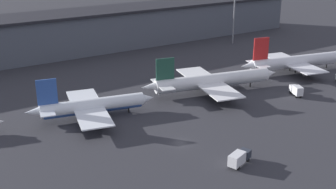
# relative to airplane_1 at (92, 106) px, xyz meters

# --- Properties ---
(ground) EXTENTS (600.00, 600.00, 0.00)m
(ground) POSITION_rel_airplane_1_xyz_m (12.08, -27.08, -3.50)
(ground) COLOR #2D2D33
(terminal_building) EXTENTS (258.81, 24.66, 17.90)m
(terminal_building) POSITION_rel_airplane_1_xyz_m (12.08, 73.05, 5.49)
(terminal_building) COLOR #4C515B
(terminal_building) RESTS_ON ground
(airplane_1) EXTENTS (37.07, 31.11, 12.88)m
(airplane_1) POSITION_rel_airplane_1_xyz_m (0.00, 0.00, 0.00)
(airplane_1) COLOR white
(airplane_1) RESTS_ON ground
(airplane_2) EXTENTS (48.97, 35.03, 13.25)m
(airplane_2) POSITION_rel_airplane_1_xyz_m (42.22, -1.71, 0.33)
(airplane_2) COLOR white
(airplane_2) RESTS_ON ground
(airplane_3) EXTENTS (48.45, 30.48, 14.58)m
(airplane_3) POSITION_rel_airplane_1_xyz_m (83.72, -1.29, 0.40)
(airplane_3) COLOR silver
(airplane_3) RESTS_ON ground
(service_vehicle_1) EXTENTS (4.42, 6.37, 3.45)m
(service_vehicle_1) POSITION_rel_airplane_1_xyz_m (63.18, -19.51, -1.60)
(service_vehicle_1) COLOR white
(service_vehicle_1) RESTS_ON ground
(service_vehicle_3) EXTENTS (7.45, 4.56, 3.32)m
(service_vehicle_3) POSITION_rel_airplane_1_xyz_m (17.18, -43.30, -1.64)
(service_vehicle_3) COLOR #282D38
(service_vehicle_3) RESTS_ON ground
(lamp_post_1) EXTENTS (1.80, 1.80, 25.92)m
(lamp_post_1) POSITION_rel_airplane_1_xyz_m (93.41, 46.81, 12.90)
(lamp_post_1) COLOR slate
(lamp_post_1) RESTS_ON ground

